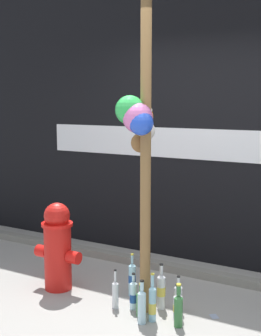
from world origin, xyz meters
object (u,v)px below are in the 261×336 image
(memorial_post, at_px, (141,105))
(bottle_1, at_px, (178,298))
(bottle_3, at_px, (142,305))
(bottle_9, at_px, (152,303))
(bottle_7, at_px, (132,279))
(bottle_8, at_px, (178,309))
(bottle_2, at_px, (161,290))
(fire_hydrant, at_px, (58,246))
(bottle_6, at_px, (141,303))
(bottle_4, at_px, (178,306))
(bottle_0, at_px, (134,295))
(bottle_5, at_px, (115,293))

(memorial_post, relative_size, bottle_1, 9.28)
(bottle_3, xyz_separation_m, bottle_9, (0.05, 0.08, -0.00))
(bottle_7, bearing_deg, bottle_3, -51.90)
(bottle_3, relative_size, bottle_8, 1.02)
(memorial_post, bearing_deg, bottle_2, 43.60)
(fire_hydrant, relative_size, bottle_6, 2.98)
(memorial_post, distance_m, bottle_2, 1.59)
(bottle_3, bearing_deg, fire_hydrant, 167.60)
(bottle_7, bearing_deg, bottle_9, -42.00)
(bottle_4, height_order, bottle_7, bottle_7)
(bottle_9, bearing_deg, memorial_post, 146.36)
(bottle_6, bearing_deg, bottle_4, 18.98)
(bottle_0, bearing_deg, bottle_5, -157.62)
(bottle_1, distance_m, bottle_6, 0.32)
(bottle_6, bearing_deg, bottle_0, 145.05)
(fire_hydrant, height_order, bottle_7, fire_hydrant)
(bottle_4, bearing_deg, bottle_0, -177.71)
(bottle_2, relative_size, bottle_5, 1.17)
(memorial_post, height_order, bottle_7, memorial_post)
(bottle_7, distance_m, bottle_8, 0.71)
(memorial_post, height_order, bottle_0, memorial_post)
(fire_hydrant, height_order, bottle_2, fire_hydrant)
(bottle_0, xyz_separation_m, bottle_6, (0.12, -0.08, -0.01))
(bottle_6, bearing_deg, bottle_7, 130.10)
(fire_hydrant, xyz_separation_m, bottle_3, (1.04, -0.23, -0.27))
(bottle_7, bearing_deg, bottle_0, -57.58)
(bottle_6, bearing_deg, bottle_3, -58.12)
(fire_hydrant, distance_m, bottle_7, 0.77)
(bottle_2, bearing_deg, bottle_1, 3.12)
(memorial_post, xyz_separation_m, bottle_5, (-0.22, -0.06, -1.62))
(bottle_5, bearing_deg, bottle_0, 22.38)
(bottle_7, bearing_deg, bottle_8, -28.69)
(memorial_post, xyz_separation_m, bottle_8, (0.40, -0.10, -1.60))
(fire_hydrant, bearing_deg, bottle_3, -12.40)
(bottle_5, bearing_deg, bottle_3, -22.13)
(bottle_1, distance_m, bottle_8, 0.26)
(bottle_0, distance_m, bottle_9, 0.27)
(bottle_2, bearing_deg, bottle_6, -111.97)
(bottle_3, relative_size, bottle_4, 1.22)
(fire_hydrant, xyz_separation_m, bottle_7, (0.70, 0.21, -0.26))
(bottle_2, relative_size, bottle_9, 1.00)
(bottle_3, height_order, bottle_7, bottle_7)
(bottle_2, xyz_separation_m, bottle_3, (-0.01, -0.32, -0.01))
(bottle_1, bearing_deg, bottle_7, 168.43)
(bottle_2, height_order, bottle_4, bottle_2)
(bottle_1, relative_size, bottle_6, 1.15)
(memorial_post, relative_size, bottle_3, 8.22)
(memorial_post, xyz_separation_m, bottle_1, (0.29, 0.14, -1.62))
(bottle_5, xyz_separation_m, bottle_7, (-0.00, 0.30, 0.03))
(memorial_post, xyz_separation_m, bottle_3, (0.12, -0.20, -1.59))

